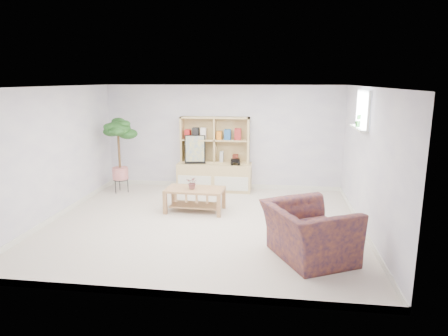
# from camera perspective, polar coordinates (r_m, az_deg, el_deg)

# --- Properties ---
(floor) EXTENTS (5.50, 5.00, 0.01)m
(floor) POSITION_cam_1_polar(r_m,az_deg,el_deg) (7.20, -2.92, -7.94)
(floor) COLOR beige
(floor) RESTS_ON ground
(ceiling) EXTENTS (5.50, 5.00, 0.01)m
(ceiling) POSITION_cam_1_polar(r_m,az_deg,el_deg) (6.75, -3.15, 11.52)
(ceiling) COLOR white
(ceiling) RESTS_ON walls
(walls) EXTENTS (5.51, 5.01, 2.40)m
(walls) POSITION_cam_1_polar(r_m,az_deg,el_deg) (6.88, -3.03, 1.47)
(walls) COLOR white
(walls) RESTS_ON floor
(baseboard) EXTENTS (5.50, 5.00, 0.10)m
(baseboard) POSITION_cam_1_polar(r_m,az_deg,el_deg) (7.19, -2.93, -7.56)
(baseboard) COLOR white
(baseboard) RESTS_ON floor
(window) EXTENTS (0.10, 0.98, 0.68)m
(window) POSITION_cam_1_polar(r_m,az_deg,el_deg) (7.40, 19.29, 7.83)
(window) COLOR #C6E3FF
(window) RESTS_ON walls
(window_sill) EXTENTS (0.14, 1.00, 0.04)m
(window_sill) POSITION_cam_1_polar(r_m,az_deg,el_deg) (7.42, 18.66, 5.40)
(window_sill) COLOR white
(window_sill) RESTS_ON walls
(storage_unit) EXTENTS (1.69, 0.57, 1.69)m
(storage_unit) POSITION_cam_1_polar(r_m,az_deg,el_deg) (9.14, -1.38, 1.97)
(storage_unit) COLOR tan
(storage_unit) RESTS_ON floor
(poster) EXTENTS (0.48, 0.18, 0.65)m
(poster) POSITION_cam_1_polar(r_m,az_deg,el_deg) (9.12, -4.15, 2.66)
(poster) COLOR #FFE046
(poster) RESTS_ON storage_unit
(toy_truck) EXTENTS (0.32, 0.24, 0.15)m
(toy_truck) POSITION_cam_1_polar(r_m,az_deg,el_deg) (8.99, 1.62, 0.93)
(toy_truck) COLOR black
(toy_truck) RESTS_ON storage_unit
(coffee_table) EXTENTS (1.14, 0.66, 0.46)m
(coffee_table) POSITION_cam_1_polar(r_m,az_deg,el_deg) (7.81, -4.15, -4.56)
(coffee_table) COLOR #94634A
(coffee_table) RESTS_ON floor
(table_plant) EXTENTS (0.27, 0.24, 0.25)m
(table_plant) POSITION_cam_1_polar(r_m,az_deg,el_deg) (7.68, -4.52, -2.11)
(table_plant) COLOR #226B2D
(table_plant) RESTS_ON coffee_table
(floor_tree) EXTENTS (0.65, 0.65, 1.69)m
(floor_tree) POSITION_cam_1_polar(r_m,az_deg,el_deg) (9.25, -14.72, 1.68)
(floor_tree) COLOR #1A4117
(floor_tree) RESTS_ON floor
(armchair) EXTENTS (1.48, 1.55, 0.89)m
(armchair) POSITION_cam_1_polar(r_m,az_deg,el_deg) (5.86, 12.03, -8.44)
(armchair) COLOR #151438
(armchair) RESTS_ON floor
(sill_plant) EXTENTS (0.15, 0.14, 0.22)m
(sill_plant) POSITION_cam_1_polar(r_m,az_deg,el_deg) (7.46, 18.65, 6.46)
(sill_plant) COLOR #1A4117
(sill_plant) RESTS_ON window_sill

